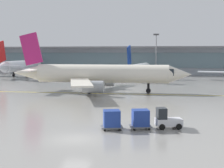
{
  "coord_description": "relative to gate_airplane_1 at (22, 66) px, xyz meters",
  "views": [
    {
      "loc": [
        9.02,
        -27.86,
        7.64
      ],
      "look_at": [
        -0.86,
        20.07,
        3.0
      ],
      "focal_mm": 53.92,
      "sensor_mm": 36.0,
      "label": 1
    }
  ],
  "objects": [
    {
      "name": "gate_airplane_2",
      "position": [
        37.77,
        -3.08,
        -0.44
      ],
      "size": [
        26.33,
        28.45,
        9.42
      ],
      "rotation": [
        0.0,
        0.0,
        1.47
      ],
      "color": "white",
      "rests_on": "ground_plane"
    },
    {
      "name": "taxiway_centreline_stripe",
      "position": [
        35.04,
        -38.91,
        -3.27
      ],
      "size": [
        109.88,
        5.91,
        0.01
      ],
      "primitive_type": "cube",
      "rotation": [
        0.0,
        0.0,
        0.05
      ],
      "color": "yellow",
      "rests_on": "ground_plane"
    },
    {
      "name": "ground_plane",
      "position": [
        40.71,
        -71.26,
        -3.27
      ],
      "size": [
        400.0,
        400.0,
        0.0
      ],
      "primitive_type": "plane",
      "color": "gray"
    },
    {
      "name": "cargo_dolly_lead",
      "position": [
        45.85,
        -66.23,
        -2.22
      ],
      "size": [
        2.48,
        2.15,
        1.94
      ],
      "rotation": [
        0.0,
        0.0,
        0.3
      ],
      "color": "#595B60",
      "rests_on": "ground_plane"
    },
    {
      "name": "baggage_tug",
      "position": [
        48.39,
        -65.43,
        -2.38
      ],
      "size": [
        2.9,
        2.23,
        2.1
      ],
      "rotation": [
        0.0,
        0.0,
        0.3
      ],
      "color": "silver",
      "rests_on": "ground_plane"
    },
    {
      "name": "apron_light_mast_1",
      "position": [
        41.62,
        11.39,
        4.22
      ],
      "size": [
        1.8,
        0.36,
        13.62
      ],
      "color": "gray",
      "rests_on": "ground_plane"
    },
    {
      "name": "taxiing_regional_jet",
      "position": [
        34.6,
        -36.93,
        0.19
      ],
      "size": [
        34.83,
        32.37,
        11.54
      ],
      "rotation": [
        0.0,
        0.0,
        0.05
      ],
      "color": "silver",
      "rests_on": "ground_plane"
    },
    {
      "name": "terminal_concourse",
      "position": [
        40.71,
        19.15,
        1.65
      ],
      "size": [
        215.65,
        11.0,
        9.6
      ],
      "color": "#8C939E",
      "rests_on": "ground_plane"
    },
    {
      "name": "gate_airplane_1",
      "position": [
        0.0,
        0.0,
        0.0
      ],
      "size": [
        30.61,
        32.88,
        10.9
      ],
      "rotation": [
        0.0,
        0.0,
        1.6
      ],
      "color": "silver",
      "rests_on": "ground_plane"
    },
    {
      "name": "cargo_dolly_trailing",
      "position": [
        43.1,
        -67.09,
        -2.22
      ],
      "size": [
        2.48,
        2.15,
        1.94
      ],
      "rotation": [
        0.0,
        0.0,
        0.3
      ],
      "color": "#595B60",
      "rests_on": "ground_plane"
    }
  ]
}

